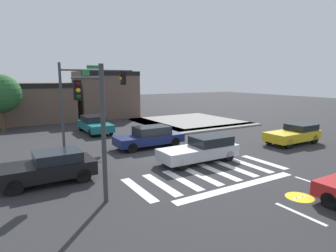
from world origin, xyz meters
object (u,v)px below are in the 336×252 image
(car_teal, at_px, (95,124))
(car_yellow, at_px, (294,134))
(traffic_signal_southwest, at_px, (90,106))
(car_silver, at_px, (202,149))
(car_navy, at_px, (150,137))
(traffic_signal_northwest, at_px, (90,89))
(car_black, at_px, (50,167))
(roadside_tree, at_px, (1,94))

(car_teal, xyz_separation_m, car_yellow, (11.23, -11.82, -0.02))
(traffic_signal_southwest, distance_m, car_silver, 7.17)
(car_navy, relative_size, car_silver, 1.00)
(traffic_signal_northwest, relative_size, car_silver, 1.22)
(car_yellow, bearing_deg, car_silver, 0.89)
(car_black, bearing_deg, traffic_signal_northwest, -120.20)
(car_silver, relative_size, car_teal, 1.01)
(car_teal, height_order, roadside_tree, roadside_tree)
(traffic_signal_southwest, bearing_deg, car_black, 42.34)
(car_silver, xyz_separation_m, roadside_tree, (-9.47, 16.57, 2.66))
(car_navy, xyz_separation_m, car_yellow, (9.56, -4.47, -0.02))
(car_silver, bearing_deg, car_teal, -77.61)
(roadside_tree, bearing_deg, car_black, -84.72)
(traffic_signal_southwest, relative_size, roadside_tree, 1.04)
(roadside_tree, bearing_deg, traffic_signal_southwest, -80.31)
(car_silver, xyz_separation_m, car_yellow, (8.60, 0.13, 0.01))
(traffic_signal_northwest, bearing_deg, roadside_tree, 121.53)
(traffic_signal_southwest, height_order, car_silver, traffic_signal_southwest)
(car_black, relative_size, car_teal, 0.87)
(car_black, distance_m, car_silver, 8.09)
(car_black, distance_m, car_yellow, 16.65)
(traffic_signal_northwest, distance_m, car_teal, 5.49)
(car_silver, height_order, car_yellow, car_silver)
(traffic_signal_northwest, height_order, traffic_signal_southwest, traffic_signal_northwest)
(traffic_signal_northwest, height_order, car_navy, traffic_signal_northwest)
(car_black, bearing_deg, roadside_tree, -84.72)
(car_teal, distance_m, car_yellow, 16.30)
(car_yellow, bearing_deg, car_teal, -46.47)
(car_teal, height_order, car_yellow, car_teal)
(traffic_signal_northwest, relative_size, car_black, 1.41)
(car_yellow, bearing_deg, roadside_tree, -42.29)
(traffic_signal_southwest, bearing_deg, traffic_signal_northwest, -16.22)
(traffic_signal_northwest, xyz_separation_m, car_teal, (1.44, 4.19, -3.25))
(car_silver, xyz_separation_m, car_teal, (-2.63, 11.95, 0.03))
(traffic_signal_southwest, xyz_separation_m, car_navy, (5.57, 5.28, -2.86))
(traffic_signal_southwest, relative_size, car_silver, 1.11)
(roadside_tree, bearing_deg, car_teal, -34.00)
(car_navy, bearing_deg, traffic_signal_southwest, -136.52)
(car_black, bearing_deg, car_silver, 173.12)
(traffic_signal_northwest, height_order, car_silver, traffic_signal_northwest)
(car_teal, bearing_deg, car_black, -26.19)
(traffic_signal_southwest, distance_m, car_black, 3.63)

